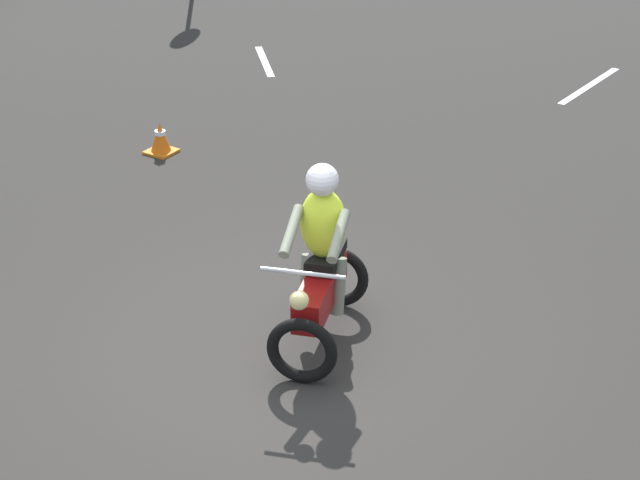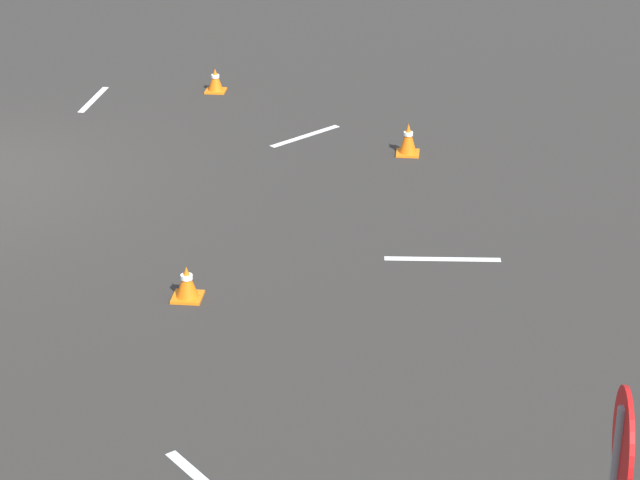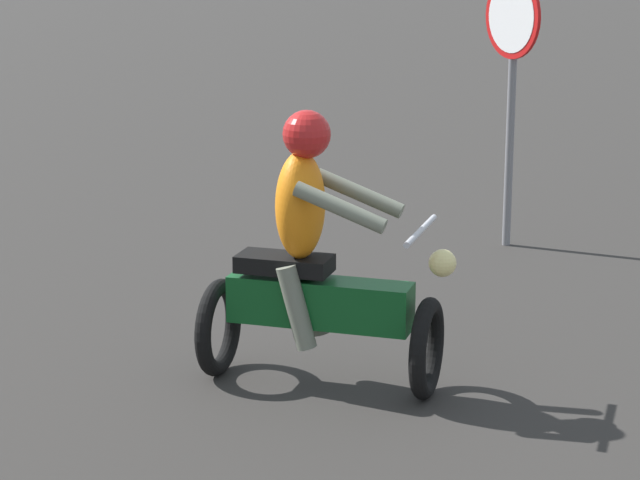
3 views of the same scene
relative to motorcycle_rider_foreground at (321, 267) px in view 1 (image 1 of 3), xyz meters
name	(u,v)px [view 1 (image 1 of 3)]	position (x,y,z in m)	size (l,w,h in m)	color
ground_plane	(280,362)	(-0.50, 0.09, -0.73)	(120.00, 120.00, 0.00)	#2D2B28
motorcycle_rider_foreground	(321,267)	(0.00, 0.00, 0.00)	(1.55, 1.06, 1.66)	black
traffic_cone_mid_left	(160,139)	(2.51, 3.88, -0.55)	(0.32, 0.32, 0.38)	orange
lane_stripe_e	(589,86)	(7.44, 0.52, -0.72)	(0.10, 1.73, 0.01)	silver
lane_stripe_ne	(265,61)	(5.88, 4.77, -0.72)	(0.10, 1.34, 0.01)	silver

